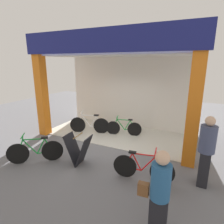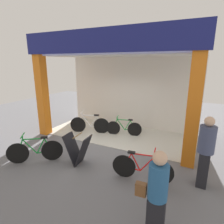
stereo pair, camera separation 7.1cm
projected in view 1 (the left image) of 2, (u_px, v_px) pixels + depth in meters
ground_plane at (104, 146)px, 6.92m from camera, size 20.26×20.26×0.00m
shop_facade at (120, 83)px, 7.59m from camera, size 6.33×2.91×4.03m
bicycle_inside_0 at (124, 128)px, 7.88m from camera, size 1.45×0.49×0.82m
bicycle_inside_1 at (90, 125)px, 8.14m from camera, size 1.65×0.63×0.95m
bicycle_parked_0 at (36, 151)px, 5.75m from camera, size 1.33×1.06×0.91m
bicycle_parked_1 at (143, 168)px, 4.86m from camera, size 1.59×0.44×0.88m
sandwich_board_sign at (79, 150)px, 5.61m from camera, size 0.79×0.55×0.94m
pedestrian_1 at (159, 195)px, 3.13m from camera, size 0.55×0.35×1.67m
pedestrian_2 at (206, 150)px, 4.53m from camera, size 0.39×0.39×1.80m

